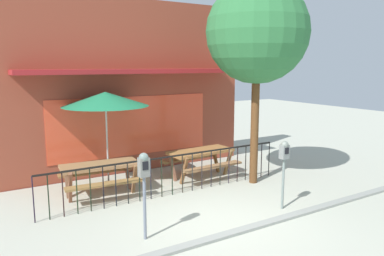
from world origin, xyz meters
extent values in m
plane|color=#ADAF9D|center=(0.00, 0.00, 0.00)|extent=(40.00, 40.00, 0.00)
cube|color=#58231F|center=(0.00, 4.52, 0.00)|extent=(7.37, 0.54, 0.01)
cube|color=brown|center=(0.00, 4.52, 2.45)|extent=(7.37, 0.50, 4.90)
cube|color=#E54C2D|center=(0.00, 4.26, 1.35)|extent=(4.79, 0.02, 1.70)
cube|color=maroon|center=(0.00, 3.86, 2.91)|extent=(6.26, 0.83, 0.12)
cube|color=black|center=(0.00, 1.90, 0.95)|extent=(6.19, 0.04, 0.04)
cylinder|color=black|center=(-3.09, 1.90, 0.47)|extent=(0.02, 0.02, 0.95)
cylinder|color=black|center=(-2.81, 1.90, 0.47)|extent=(0.02, 0.02, 0.95)
cylinder|color=black|center=(-2.53, 1.90, 0.47)|extent=(0.02, 0.02, 0.95)
cylinder|color=black|center=(-2.25, 1.90, 0.47)|extent=(0.02, 0.02, 0.95)
cylinder|color=black|center=(-1.97, 1.90, 0.47)|extent=(0.02, 0.02, 0.95)
cylinder|color=black|center=(-1.69, 1.90, 0.47)|extent=(0.02, 0.02, 0.95)
cylinder|color=black|center=(-1.41, 1.90, 0.47)|extent=(0.02, 0.02, 0.95)
cylinder|color=black|center=(-1.13, 1.90, 0.47)|extent=(0.02, 0.02, 0.95)
cylinder|color=black|center=(-0.84, 1.90, 0.47)|extent=(0.02, 0.02, 0.95)
cylinder|color=black|center=(-0.56, 1.90, 0.47)|extent=(0.02, 0.02, 0.95)
cylinder|color=black|center=(-0.28, 1.90, 0.47)|extent=(0.02, 0.02, 0.95)
cylinder|color=black|center=(0.00, 1.90, 0.47)|extent=(0.02, 0.02, 0.95)
cylinder|color=black|center=(0.28, 1.90, 0.47)|extent=(0.02, 0.02, 0.95)
cylinder|color=black|center=(0.56, 1.90, 0.47)|extent=(0.02, 0.02, 0.95)
cylinder|color=black|center=(0.84, 1.90, 0.47)|extent=(0.02, 0.02, 0.95)
cylinder|color=black|center=(1.13, 1.90, 0.47)|extent=(0.02, 0.02, 0.95)
cylinder|color=black|center=(1.41, 1.90, 0.47)|extent=(0.02, 0.02, 0.95)
cylinder|color=black|center=(1.69, 1.90, 0.47)|extent=(0.02, 0.02, 0.95)
cylinder|color=black|center=(1.97, 1.90, 0.47)|extent=(0.02, 0.02, 0.95)
cylinder|color=black|center=(2.25, 1.90, 0.47)|extent=(0.02, 0.02, 0.95)
cylinder|color=black|center=(2.53, 1.90, 0.47)|extent=(0.02, 0.02, 0.95)
cylinder|color=black|center=(2.81, 1.90, 0.47)|extent=(0.02, 0.02, 0.95)
cylinder|color=black|center=(3.09, 1.90, 0.47)|extent=(0.02, 0.02, 0.95)
cube|color=#946741|center=(-1.47, 2.76, 0.74)|extent=(1.86, 0.92, 0.07)
cube|color=olive|center=(-1.52, 2.21, 0.44)|extent=(1.82, 0.42, 0.05)
cube|color=olive|center=(-1.42, 3.31, 0.44)|extent=(1.82, 0.42, 0.05)
cube|color=brown|center=(-2.23, 2.55, 0.37)|extent=(0.10, 0.35, 0.78)
cube|color=brown|center=(-2.18, 3.10, 0.37)|extent=(0.10, 0.35, 0.78)
cube|color=brown|center=(-0.76, 2.41, 0.37)|extent=(0.10, 0.35, 0.78)
cube|color=brown|center=(-0.71, 2.97, 0.37)|extent=(0.10, 0.35, 0.78)
cube|color=olive|center=(1.33, 2.72, 0.74)|extent=(1.84, 0.86, 0.07)
cube|color=olive|center=(1.37, 2.17, 0.44)|extent=(1.81, 0.36, 0.05)
cube|color=olive|center=(1.30, 3.27, 0.44)|extent=(1.81, 0.36, 0.05)
cube|color=brown|center=(0.61, 2.40, 0.37)|extent=(0.09, 0.35, 0.78)
cube|color=brown|center=(0.58, 2.96, 0.37)|extent=(0.09, 0.35, 0.78)
cube|color=brown|center=(2.09, 2.48, 0.37)|extent=(0.09, 0.35, 0.78)
cube|color=brown|center=(2.05, 3.04, 0.37)|extent=(0.09, 0.35, 0.78)
cylinder|color=black|center=(-1.05, 3.46, 0.03)|extent=(0.36, 0.36, 0.05)
cylinder|color=beige|center=(-1.05, 3.46, 1.18)|extent=(0.04, 0.04, 2.37)
cone|color=#207A4E|center=(-1.05, 3.46, 2.24)|extent=(2.17, 2.17, 0.36)
cylinder|color=slate|center=(-1.52, 0.11, 0.58)|extent=(0.06, 0.06, 1.16)
cube|color=slate|center=(-1.52, 0.11, 1.33)|extent=(0.18, 0.14, 0.34)
sphere|color=slate|center=(-1.52, 0.11, 1.50)|extent=(0.17, 0.17, 0.17)
cube|color=black|center=(-1.52, 0.04, 1.37)|extent=(0.11, 0.01, 0.15)
cylinder|color=slate|center=(1.61, -0.12, 0.56)|extent=(0.06, 0.06, 1.11)
cube|color=slate|center=(1.61, -0.12, 1.26)|extent=(0.18, 0.14, 0.30)
sphere|color=slate|center=(1.61, -0.12, 1.41)|extent=(0.17, 0.17, 0.17)
cube|color=black|center=(1.61, -0.19, 1.30)|extent=(0.11, 0.01, 0.13)
cylinder|color=#57361B|center=(2.29, 1.63, 1.59)|extent=(0.21, 0.21, 3.18)
sphere|color=#2E703C|center=(2.29, 1.63, 3.89)|extent=(2.58, 2.58, 2.58)
cube|color=gray|center=(0.00, -0.55, 0.00)|extent=(10.31, 0.20, 0.11)
camera|label=1|loc=(-4.09, -5.68, 3.08)|focal=35.00mm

